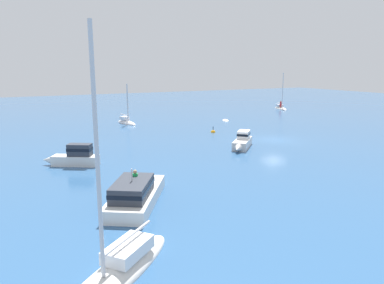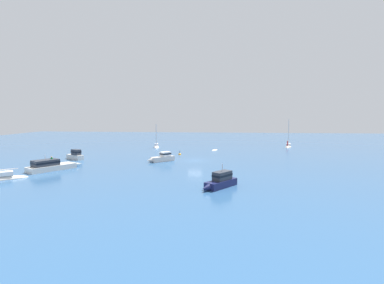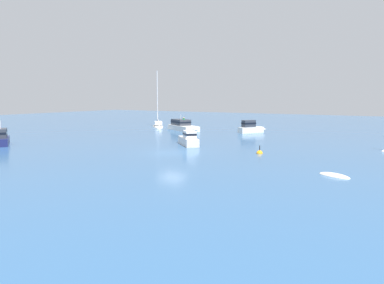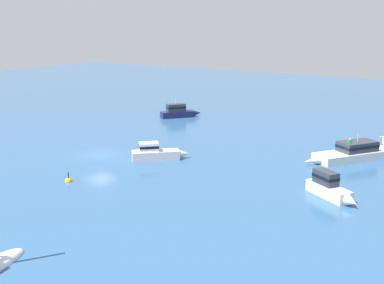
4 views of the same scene
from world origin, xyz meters
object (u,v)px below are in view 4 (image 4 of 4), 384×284
(motor_cruiser, at_px, (350,153))
(motor_cruiser_1, at_px, (330,188))
(powerboat, at_px, (179,112))
(powerboat_1, at_px, (157,153))
(channel_buoy, at_px, (69,181))

(motor_cruiser, xyz_separation_m, motor_cruiser_1, (10.72, 1.74, 0.04))
(powerboat, bearing_deg, powerboat_1, -113.80)
(motor_cruiser, bearing_deg, powerboat_1, -23.79)
(powerboat_1, relative_size, motor_cruiser_1, 0.99)
(powerboat, bearing_deg, motor_cruiser_1, -88.69)
(powerboat, distance_m, channel_buoy, 28.13)
(motor_cruiser_1, bearing_deg, powerboat, 176.50)
(powerboat, distance_m, motor_cruiser_1, 32.68)
(powerboat, distance_m, powerboat_1, 20.60)
(channel_buoy, bearing_deg, powerboat_1, 168.33)
(motor_cruiser, bearing_deg, motor_cruiser_1, 41.58)
(motor_cruiser, bearing_deg, powerboat, -75.14)
(motor_cruiser, height_order, channel_buoy, motor_cruiser)
(powerboat_1, bearing_deg, motor_cruiser_1, -47.88)
(powerboat_1, bearing_deg, powerboat, 75.06)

